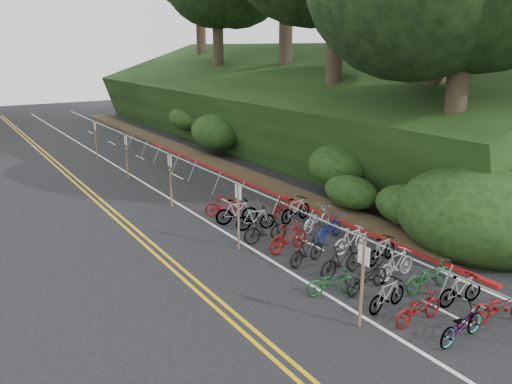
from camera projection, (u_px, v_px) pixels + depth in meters
The scene contains 10 objects.
ground at pixel (313, 312), 13.81m from camera, with size 120.00×120.00×0.00m, color black.
road_markings at pixel (181, 211), 22.28m from camera, with size 7.47×80.00×0.01m.
red_curb at pixel (253, 184), 26.44m from camera, with size 0.25×28.00×0.10m, color maroon.
embankment at pixel (286, 113), 35.19m from camera, with size 14.30×48.14×9.11m.
bike_rack_front at pixel (480, 295), 13.13m from camera, with size 1.09×2.73×1.06m.
bike_racks_rest at pixel (199, 173), 25.62m from camera, with size 1.14×23.00×1.17m.
signpost_near at pixel (362, 279), 12.74m from camera, with size 0.08×0.40×2.37m.
signposts_rest at pixel (146, 164), 25.01m from camera, with size 0.08×18.40×2.50m.
bike_front at pixel (332, 282), 14.69m from camera, with size 1.58×0.55×0.83m, color #144C1E.
bike_valet at pixel (338, 247), 17.05m from camera, with size 3.45×13.41×1.08m.
Camera 1 is at (-8.00, -9.50, 7.08)m, focal length 35.00 mm.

